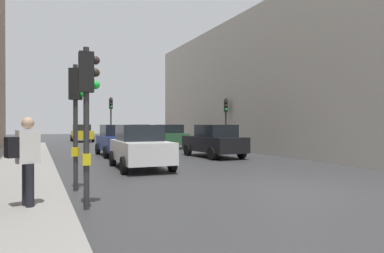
# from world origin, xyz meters

# --- Properties ---
(ground_plane) EXTENTS (120.00, 120.00, 0.00)m
(ground_plane) POSITION_xyz_m (0.00, 0.00, 0.00)
(ground_plane) COLOR #38383A
(sidewalk_kerb) EXTENTS (2.95, 40.00, 0.16)m
(sidewalk_kerb) POSITION_xyz_m (-7.26, 6.00, 0.08)
(sidewalk_kerb) COLOR gray
(sidewalk_kerb) RESTS_ON ground
(building_facade_right) EXTENTS (12.00, 31.02, 9.08)m
(building_facade_right) POSITION_xyz_m (11.78, 11.08, 4.54)
(building_facade_right) COLOR #B2ADA3
(building_facade_right) RESTS_ON ground
(traffic_light_near_right) EXTENTS (0.45, 0.34, 3.38)m
(traffic_light_near_right) POSITION_xyz_m (-5.46, 2.35, 2.33)
(traffic_light_near_right) COLOR #2D2D2D
(traffic_light_near_right) RESTS_ON ground
(traffic_light_far_median) EXTENTS (0.25, 0.44, 3.98)m
(traffic_light_far_median) POSITION_xyz_m (-0.95, 20.84, 2.74)
(traffic_light_far_median) COLOR #2D2D2D
(traffic_light_far_median) RESTS_ON ground
(traffic_light_near_left) EXTENTS (0.43, 0.25, 3.40)m
(traffic_light_near_left) POSITION_xyz_m (-5.46, 0.15, 2.34)
(traffic_light_near_left) COLOR #2D2D2D
(traffic_light_near_left) RESTS_ON ground
(traffic_light_mid_street) EXTENTS (0.34, 0.45, 3.58)m
(traffic_light_mid_street) POSITION_xyz_m (5.47, 13.39, 2.47)
(traffic_light_mid_street) COLOR #2D2D2D
(traffic_light_mid_street) RESTS_ON ground
(car_red_sedan) EXTENTS (2.04, 4.21, 1.76)m
(car_red_sedan) POSITION_xyz_m (2.97, 26.66, 0.88)
(car_red_sedan) COLOR red
(car_red_sedan) RESTS_ON ground
(car_green_estate) EXTENTS (2.07, 4.23, 1.76)m
(car_green_estate) POSITION_xyz_m (2.63, 17.12, 0.88)
(car_green_estate) COLOR #2D6038
(car_green_estate) RESTS_ON ground
(car_dark_suv) EXTENTS (2.20, 4.29, 1.76)m
(car_dark_suv) POSITION_xyz_m (2.33, 9.20, 0.88)
(car_dark_suv) COLOR black
(car_dark_suv) RESTS_ON ground
(car_yellow_taxi) EXTENTS (2.02, 4.20, 1.76)m
(car_yellow_taxi) POSITION_xyz_m (-2.21, 29.60, 0.88)
(car_yellow_taxi) COLOR yellow
(car_yellow_taxi) RESTS_ON ground
(car_white_compact) EXTENTS (2.18, 4.28, 1.76)m
(car_white_compact) POSITION_xyz_m (-2.63, 6.19, 0.88)
(car_white_compact) COLOR silver
(car_white_compact) RESTS_ON ground
(car_blue_van) EXTENTS (2.02, 4.20, 1.76)m
(car_blue_van) POSITION_xyz_m (-2.25, 12.26, 0.88)
(car_blue_van) COLOR navy
(car_blue_van) RESTS_ON ground
(pedestrian_with_black_backpack) EXTENTS (0.66, 0.46, 1.77)m
(pedestrian_with_black_backpack) POSITION_xyz_m (-6.63, 0.23, 1.16)
(pedestrian_with_black_backpack) COLOR black
(pedestrian_with_black_backpack) RESTS_ON sidewalk_kerb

